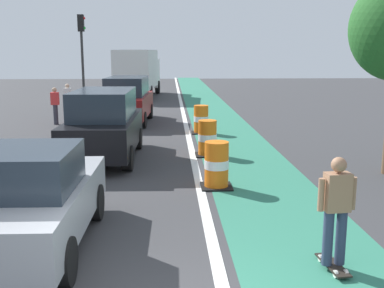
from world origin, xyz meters
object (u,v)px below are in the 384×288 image
object	(u,v)px
traffic_barrel_front	(217,165)
parked_suv_second	(104,124)
traffic_barrel_back	(201,120)
skateboarder_on_lane	(336,210)
traffic_barrel_mid	(207,138)
delivery_truck_down_block	(138,70)
parked_sedan_nearest	(27,200)
pedestrian_waiting	(55,105)
traffic_light_corner	(82,45)
parked_suv_third	(127,100)
pedestrian_crossing	(68,99)

from	to	relation	value
traffic_barrel_front	parked_suv_second	bearing A→B (deg)	133.90
traffic_barrel_back	traffic_barrel_front	bearing A→B (deg)	-91.03
skateboarder_on_lane	traffic_barrel_mid	world-z (taller)	skateboarder_on_lane
skateboarder_on_lane	delivery_truck_down_block	distance (m)	26.93
parked_sedan_nearest	delivery_truck_down_block	size ratio (longest dim) A/B	0.53
traffic_barrel_mid	traffic_barrel_back	bearing A→B (deg)	88.94
traffic_barrel_back	pedestrian_waiting	xyz separation A→B (m)	(-6.18, 2.52, 0.33)
traffic_barrel_back	traffic_light_corner	size ratio (longest dim) A/B	0.21
traffic_barrel_front	traffic_light_corner	bearing A→B (deg)	110.19
skateboarder_on_lane	pedestrian_waiting	size ratio (longest dim) A/B	1.05
parked_suv_second	pedestrian_waiting	xyz separation A→B (m)	(-3.04, 6.81, -0.17)
parked_sedan_nearest	parked_suv_second	size ratio (longest dim) A/B	0.89
parked_suv_second	parked_suv_third	world-z (taller)	same
traffic_light_corner	delivery_truck_down_block	bearing A→B (deg)	67.10
pedestrian_waiting	parked_sedan_nearest	bearing A→B (deg)	-78.53
traffic_barrel_mid	traffic_light_corner	size ratio (longest dim) A/B	0.21
parked_suv_second	parked_suv_third	xyz separation A→B (m)	(0.06, 7.12, 0.00)
skateboarder_on_lane	parked_sedan_nearest	distance (m)	4.74
delivery_truck_down_block	traffic_light_corner	bearing A→B (deg)	-112.90
parked_suv_second	traffic_light_corner	distance (m)	13.41
skateboarder_on_lane	traffic_barrel_back	world-z (taller)	skateboarder_on_lane
delivery_truck_down_block	traffic_barrel_mid	bearing A→B (deg)	-80.09
traffic_light_corner	pedestrian_crossing	bearing A→B (deg)	-91.86
delivery_truck_down_block	pedestrian_crossing	xyz separation A→B (m)	(-2.77, -9.96, -0.98)
parked_suv_third	skateboarder_on_lane	bearing A→B (deg)	-73.71
parked_sedan_nearest	traffic_barrel_back	xyz separation A→B (m)	(3.49, 10.76, -0.30)
traffic_barrel_back	pedestrian_crossing	bearing A→B (deg)	141.48
traffic_barrel_mid	parked_suv_second	bearing A→B (deg)	-174.45
parked_sedan_nearest	delivery_truck_down_block	distance (m)	25.62
parked_suv_second	pedestrian_crossing	world-z (taller)	parked_suv_second
skateboarder_on_lane	pedestrian_crossing	size ratio (longest dim) A/B	1.05
traffic_light_corner	pedestrian_waiting	world-z (taller)	traffic_light_corner
parked_suv_third	traffic_barrel_back	size ratio (longest dim) A/B	4.31
parked_sedan_nearest	traffic_barrel_mid	bearing A→B (deg)	63.23
skateboarder_on_lane	delivery_truck_down_block	xyz separation A→B (m)	(-4.52, 26.53, 0.94)
parked_sedan_nearest	pedestrian_crossing	xyz separation A→B (m)	(-2.64, 15.64, 0.03)
delivery_truck_down_block	parked_sedan_nearest	bearing A→B (deg)	-90.27
delivery_truck_down_block	parked_suv_second	bearing A→B (deg)	-89.33
traffic_barrel_mid	delivery_truck_down_block	distance (m)	19.16
parked_suv_second	traffic_barrel_back	bearing A→B (deg)	53.81
traffic_barrel_mid	traffic_light_corner	world-z (taller)	traffic_light_corner
parked_suv_third	pedestrian_waiting	distance (m)	3.12
traffic_barrel_mid	delivery_truck_down_block	size ratio (longest dim) A/B	0.14
pedestrian_crossing	pedestrian_waiting	size ratio (longest dim) A/B	1.00
parked_sedan_nearest	pedestrian_waiting	bearing A→B (deg)	101.47
parked_suv_third	pedestrian_crossing	distance (m)	3.68
parked_sedan_nearest	traffic_barrel_front	world-z (taller)	parked_sedan_nearest
parked_suv_third	delivery_truck_down_block	xyz separation A→B (m)	(-0.28, 12.01, 0.81)
delivery_truck_down_block	pedestrian_waiting	bearing A→B (deg)	-102.89
parked_suv_second	traffic_barrel_back	size ratio (longest dim) A/B	4.26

